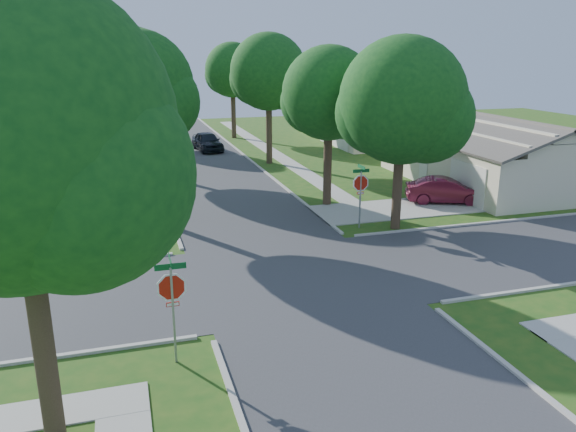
{
  "coord_description": "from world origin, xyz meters",
  "views": [
    {
      "loc": [
        -5.65,
        -18.23,
        7.99
      ],
      "look_at": [
        0.54,
        2.38,
        1.6
      ],
      "focal_mm": 35.0,
      "sensor_mm": 36.0,
      "label": 1
    }
  ],
  "objects_px": {
    "stop_sign_ne": "(361,186)",
    "tree_ne_corner": "(403,107)",
    "house_ne_near": "(487,159)",
    "car_curb_east": "(207,141)",
    "tree_w_far": "(127,79)",
    "car_curb_west": "(147,131)",
    "tree_e_far": "(233,73)",
    "tree_e_near": "(330,98)",
    "tree_sw_corner": "(20,147)",
    "car_driveway": "(446,191)",
    "tree_w_mid": "(131,74)",
    "stop_sign_sw": "(172,292)",
    "tree_w_near": "(139,92)",
    "tree_e_mid": "(269,75)"
  },
  "relations": [
    {
      "from": "tree_w_near",
      "to": "tree_w_far",
      "type": "bearing_deg",
      "value": 90.01
    },
    {
      "from": "tree_w_far",
      "to": "car_curb_east",
      "type": "bearing_deg",
      "value": -47.5
    },
    {
      "from": "tree_e_mid",
      "to": "tree_w_far",
      "type": "height_order",
      "value": "tree_e_mid"
    },
    {
      "from": "tree_e_far",
      "to": "tree_e_near",
      "type": "bearing_deg",
      "value": -90.0
    },
    {
      "from": "car_driveway",
      "to": "tree_w_mid",
      "type": "bearing_deg",
      "value": 70.42
    },
    {
      "from": "tree_e_far",
      "to": "house_ne_near",
      "type": "bearing_deg",
      "value": -63.97
    },
    {
      "from": "tree_w_mid",
      "to": "car_driveway",
      "type": "xyz_separation_m",
      "value": [
        15.61,
        -13.51,
        -5.8
      ]
    },
    {
      "from": "stop_sign_sw",
      "to": "tree_sw_corner",
      "type": "xyz_separation_m",
      "value": [
        -2.74,
        -2.29,
        4.23
      ]
    },
    {
      "from": "tree_w_mid",
      "to": "car_driveway",
      "type": "relative_size",
      "value": 2.28
    },
    {
      "from": "tree_e_mid",
      "to": "tree_ne_corner",
      "type": "relative_size",
      "value": 1.06
    },
    {
      "from": "tree_e_mid",
      "to": "tree_ne_corner",
      "type": "xyz_separation_m",
      "value": [
        1.6,
        -16.8,
        -0.66
      ]
    },
    {
      "from": "tree_e_near",
      "to": "house_ne_near",
      "type": "bearing_deg",
      "value": 10.04
    },
    {
      "from": "tree_w_near",
      "to": "tree_ne_corner",
      "type": "height_order",
      "value": "tree_w_near"
    },
    {
      "from": "tree_e_mid",
      "to": "tree_w_near",
      "type": "xyz_separation_m",
      "value": [
        -9.4,
        -12.0,
        -0.14
      ]
    },
    {
      "from": "tree_e_far",
      "to": "house_ne_near",
      "type": "height_order",
      "value": "tree_e_far"
    },
    {
      "from": "tree_sw_corner",
      "to": "house_ne_near",
      "type": "distance_m",
      "value": 29.92
    },
    {
      "from": "tree_e_mid",
      "to": "car_curb_west",
      "type": "xyz_separation_m",
      "value": [
        -7.96,
        14.85,
        -5.55
      ]
    },
    {
      "from": "tree_w_far",
      "to": "tree_sw_corner",
      "type": "distance_m",
      "value": 41.1
    },
    {
      "from": "tree_w_far",
      "to": "car_curb_west",
      "type": "bearing_deg",
      "value": 51.84
    },
    {
      "from": "stop_sign_sw",
      "to": "tree_ne_corner",
      "type": "distance_m",
      "value": 14.64
    },
    {
      "from": "tree_w_mid",
      "to": "car_curb_east",
      "type": "distance_m",
      "value": 10.52
    },
    {
      "from": "stop_sign_sw",
      "to": "tree_sw_corner",
      "type": "relative_size",
      "value": 0.31
    },
    {
      "from": "tree_e_near",
      "to": "tree_sw_corner",
      "type": "distance_m",
      "value": 20.12
    },
    {
      "from": "tree_sw_corner",
      "to": "tree_ne_corner",
      "type": "distance_m",
      "value": 17.78
    },
    {
      "from": "car_curb_east",
      "to": "car_curb_west",
      "type": "xyz_separation_m",
      "value": [
        -4.4,
        8.23,
        -0.06
      ]
    },
    {
      "from": "tree_e_mid",
      "to": "tree_w_near",
      "type": "distance_m",
      "value": 15.25
    },
    {
      "from": "stop_sign_sw",
      "to": "stop_sign_ne",
      "type": "height_order",
      "value": "same"
    },
    {
      "from": "tree_e_far",
      "to": "tree_e_mid",
      "type": "bearing_deg",
      "value": -89.98
    },
    {
      "from": "tree_e_mid",
      "to": "tree_sw_corner",
      "type": "bearing_deg",
      "value": -113.53
    },
    {
      "from": "car_curb_east",
      "to": "tree_w_near",
      "type": "bearing_deg",
      "value": -114.58
    },
    {
      "from": "stop_sign_ne",
      "to": "tree_e_mid",
      "type": "xyz_separation_m",
      "value": [
        0.06,
        16.31,
        4.22
      ]
    },
    {
      "from": "tree_sw_corner",
      "to": "house_ne_near",
      "type": "bearing_deg",
      "value": 37.52
    },
    {
      "from": "tree_e_mid",
      "to": "tree_e_near",
      "type": "bearing_deg",
      "value": -90.03
    },
    {
      "from": "tree_w_mid",
      "to": "car_curb_west",
      "type": "relative_size",
      "value": 1.98
    },
    {
      "from": "car_curb_east",
      "to": "tree_w_mid",
      "type": "bearing_deg",
      "value": -138.6
    },
    {
      "from": "tree_ne_corner",
      "to": "car_driveway",
      "type": "relative_size",
      "value": 2.06
    },
    {
      "from": "tree_w_near",
      "to": "car_driveway",
      "type": "relative_size",
      "value": 2.14
    },
    {
      "from": "stop_sign_ne",
      "to": "tree_w_mid",
      "type": "relative_size",
      "value": 0.31
    },
    {
      "from": "tree_w_mid",
      "to": "car_curb_east",
      "type": "xyz_separation_m",
      "value": [
        5.84,
        6.61,
        -5.73
      ]
    },
    {
      "from": "car_curb_east",
      "to": "car_driveway",
      "type": "bearing_deg",
      "value": -71.25
    },
    {
      "from": "tree_w_mid",
      "to": "car_curb_west",
      "type": "bearing_deg",
      "value": 84.46
    },
    {
      "from": "house_ne_near",
      "to": "car_curb_east",
      "type": "relative_size",
      "value": 3.04
    },
    {
      "from": "tree_e_mid",
      "to": "car_driveway",
      "type": "bearing_deg",
      "value": -65.3
    },
    {
      "from": "tree_w_mid",
      "to": "house_ne_near",
      "type": "relative_size",
      "value": 0.7
    },
    {
      "from": "stop_sign_sw",
      "to": "car_driveway",
      "type": "bearing_deg",
      "value": 37.88
    },
    {
      "from": "tree_e_mid",
      "to": "car_driveway",
      "type": "distance_m",
      "value": 15.88
    },
    {
      "from": "tree_w_near",
      "to": "tree_w_mid",
      "type": "bearing_deg",
      "value": 89.98
    },
    {
      "from": "stop_sign_ne",
      "to": "tree_ne_corner",
      "type": "bearing_deg",
      "value": -16.55
    },
    {
      "from": "tree_w_near",
      "to": "car_driveway",
      "type": "distance_m",
      "value": 16.6
    },
    {
      "from": "tree_sw_corner",
      "to": "house_ne_near",
      "type": "xyz_separation_m",
      "value": [
        23.43,
        17.99,
        -4.75
      ]
    }
  ]
}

